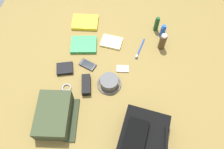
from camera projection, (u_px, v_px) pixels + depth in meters
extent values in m
cube|color=olive|center=(112.00, 78.00, 1.48)|extent=(2.64, 2.02, 0.02)
cube|color=black|center=(142.00, 140.00, 1.21)|extent=(0.35, 0.29, 0.12)
cube|color=black|center=(136.00, 135.00, 1.15)|extent=(0.19, 0.14, 0.03)
cylinder|color=black|center=(167.00, 140.00, 1.14)|extent=(0.14, 0.02, 0.02)
cube|color=#384228|center=(53.00, 115.00, 1.29)|extent=(0.30, 0.22, 0.10)
cube|color=#2C3520|center=(72.00, 120.00, 1.32)|extent=(0.27, 0.10, 0.01)
cylinder|color=#5D5D5D|center=(109.00, 82.00, 1.42)|extent=(0.12, 0.12, 0.05)
torus|color=#5D5D5D|center=(109.00, 84.00, 1.44)|extent=(0.16, 0.16, 0.01)
cylinder|color=#19471E|center=(157.00, 25.00, 1.63)|extent=(0.03, 0.03, 0.11)
cylinder|color=#19471E|center=(158.00, 19.00, 1.58)|extent=(0.03, 0.03, 0.01)
cylinder|color=blue|center=(163.00, 32.00, 1.61)|extent=(0.04, 0.04, 0.10)
cylinder|color=blue|center=(164.00, 26.00, 1.56)|extent=(0.03, 0.03, 0.01)
cylinder|color=#473319|center=(162.00, 42.00, 1.55)|extent=(0.05, 0.05, 0.12)
cylinder|color=silver|center=(164.00, 36.00, 1.49)|extent=(0.04, 0.04, 0.01)
cube|color=yellow|center=(85.00, 22.00, 1.70)|extent=(0.17, 0.21, 0.02)
cube|color=white|center=(85.00, 23.00, 1.70)|extent=(0.16, 0.20, 0.02)
cube|color=#2D934C|center=(84.00, 45.00, 1.59)|extent=(0.18, 0.21, 0.02)
cube|color=white|center=(84.00, 45.00, 1.60)|extent=(0.17, 0.20, 0.02)
cube|color=black|center=(88.00, 65.00, 1.52)|extent=(0.09, 0.13, 0.01)
cube|color=black|center=(88.00, 64.00, 1.51)|extent=(0.07, 0.09, 0.00)
cube|color=#B7B7BC|center=(123.00, 69.00, 1.50)|extent=(0.06, 0.09, 0.01)
cylinder|color=silver|center=(121.00, 68.00, 1.50)|extent=(0.03, 0.03, 0.00)
torus|color=#99999E|center=(67.00, 88.00, 1.43)|extent=(0.06, 0.06, 0.01)
cylinder|color=black|center=(66.00, 91.00, 1.41)|extent=(0.03, 0.03, 0.01)
cylinder|color=blue|center=(140.00, 49.00, 1.58)|extent=(0.19, 0.05, 0.01)
cube|color=white|center=(137.00, 56.00, 1.54)|extent=(0.02, 0.02, 0.01)
cube|color=black|center=(65.00, 69.00, 1.49)|extent=(0.12, 0.13, 0.02)
cube|color=beige|center=(112.00, 42.00, 1.61)|extent=(0.13, 0.16, 0.02)
cube|color=black|center=(86.00, 85.00, 1.42)|extent=(0.15, 0.08, 0.04)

